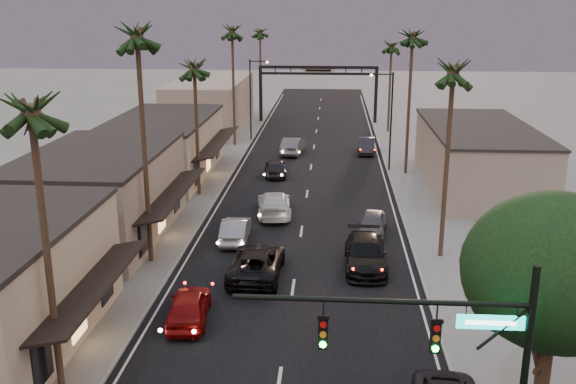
# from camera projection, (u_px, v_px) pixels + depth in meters

# --- Properties ---
(ground) EXTENTS (200.00, 200.00, 0.00)m
(ground) POSITION_uv_depth(u_px,v_px,m) (308.00, 184.00, 54.62)
(ground) COLOR slate
(ground) RESTS_ON ground
(road) EXTENTS (14.00, 120.00, 0.02)m
(road) POSITION_uv_depth(u_px,v_px,m) (311.00, 170.00, 59.41)
(road) COLOR black
(road) RESTS_ON ground
(sidewalk_left) EXTENTS (5.00, 92.00, 0.12)m
(sidewalk_left) POSITION_uv_depth(u_px,v_px,m) (222.00, 151.00, 66.74)
(sidewalk_left) COLOR slate
(sidewalk_left) RESTS_ON ground
(sidewalk_right) EXTENTS (5.00, 92.00, 0.12)m
(sidewalk_right) POSITION_uv_depth(u_px,v_px,m) (406.00, 154.00, 65.46)
(sidewalk_right) COLOR slate
(sidewalk_right) RESTS_ON ground
(storefront_mid) EXTENTS (8.00, 14.00, 5.50)m
(storefront_mid) POSITION_uv_depth(u_px,v_px,m) (99.00, 197.00, 41.32)
(storefront_mid) COLOR gray
(storefront_mid) RESTS_ON ground
(storefront_far) EXTENTS (8.00, 16.00, 5.00)m
(storefront_far) POSITION_uv_depth(u_px,v_px,m) (163.00, 148.00, 56.72)
(storefront_far) COLOR tan
(storefront_far) RESTS_ON ground
(storefront_dist) EXTENTS (8.00, 20.00, 6.00)m
(storefront_dist) POSITION_uv_depth(u_px,v_px,m) (211.00, 104.00, 78.61)
(storefront_dist) COLOR gray
(storefront_dist) RESTS_ON ground
(building_right) EXTENTS (8.00, 18.00, 5.00)m
(building_right) POSITION_uv_depth(u_px,v_px,m) (478.00, 158.00, 52.98)
(building_right) COLOR gray
(building_right) RESTS_ON ground
(traffic_signal) EXTENTS (8.51, 0.22, 7.80)m
(traffic_signal) POSITION_uv_depth(u_px,v_px,m) (459.00, 352.00, 18.34)
(traffic_signal) COLOR black
(traffic_signal) RESTS_ON ground
(corner_tree) EXTENTS (6.20, 6.20, 8.80)m
(corner_tree) POSITION_uv_depth(u_px,v_px,m) (558.00, 278.00, 21.14)
(corner_tree) COLOR #38281C
(corner_tree) RESTS_ON ground
(arch) EXTENTS (15.20, 0.40, 7.27)m
(arch) POSITION_uv_depth(u_px,v_px,m) (318.00, 80.00, 81.81)
(arch) COLOR black
(arch) RESTS_ON ground
(streetlight_right) EXTENTS (2.13, 0.30, 9.00)m
(streetlight_right) POSITION_uv_depth(u_px,v_px,m) (388.00, 113.00, 57.46)
(streetlight_right) COLOR black
(streetlight_right) RESTS_ON ground
(streetlight_left) EXTENTS (2.13, 0.30, 9.00)m
(streetlight_left) POSITION_uv_depth(u_px,v_px,m) (253.00, 93.00, 70.84)
(streetlight_left) COLOR black
(streetlight_left) RESTS_ON ground
(palm_la) EXTENTS (3.20, 3.20, 13.20)m
(palm_la) POSITION_uv_depth(u_px,v_px,m) (30.00, 100.00, 22.32)
(palm_la) COLOR #38281C
(palm_la) RESTS_ON ground
(palm_lb) EXTENTS (3.20, 3.20, 15.20)m
(palm_lb) POSITION_uv_depth(u_px,v_px,m) (137.00, 29.00, 34.22)
(palm_lb) COLOR #38281C
(palm_lb) RESTS_ON ground
(palm_lc) EXTENTS (3.20, 3.20, 12.20)m
(palm_lc) POSITION_uv_depth(u_px,v_px,m) (194.00, 63.00, 48.45)
(palm_lc) COLOR #38281C
(palm_lc) RESTS_ON ground
(palm_ld) EXTENTS (3.20, 3.20, 14.20)m
(palm_ld) POSITION_uv_depth(u_px,v_px,m) (232.00, 28.00, 66.10)
(palm_ld) COLOR #38281C
(palm_ld) RESTS_ON ground
(palm_ra) EXTENTS (3.20, 3.20, 13.20)m
(palm_ra) POSITION_uv_depth(u_px,v_px,m) (454.00, 65.00, 35.52)
(palm_ra) COLOR #38281C
(palm_ra) RESTS_ON ground
(palm_rb) EXTENTS (3.20, 3.20, 14.20)m
(palm_rb) POSITION_uv_depth(u_px,v_px,m) (413.00, 33.00, 54.41)
(palm_rb) COLOR #38281C
(palm_rb) RESTS_ON ground
(palm_rc) EXTENTS (3.20, 3.20, 12.20)m
(palm_rc) POSITION_uv_depth(u_px,v_px,m) (392.00, 43.00, 74.11)
(palm_rc) COLOR #38281C
(palm_rc) RESTS_ON ground
(palm_far) EXTENTS (3.20, 3.20, 13.20)m
(palm_far) POSITION_uv_depth(u_px,v_px,m) (260.00, 30.00, 88.38)
(palm_far) COLOR #38281C
(palm_far) RESTS_ON ground
(oncoming_red) EXTENTS (2.28, 4.77, 1.57)m
(oncoming_red) POSITION_uv_depth(u_px,v_px,m) (189.00, 306.00, 30.70)
(oncoming_red) COLOR maroon
(oncoming_red) RESTS_ON ground
(oncoming_pickup) EXTENTS (2.90, 6.06, 1.67)m
(oncoming_pickup) POSITION_uv_depth(u_px,v_px,m) (257.00, 262.00, 35.77)
(oncoming_pickup) COLOR black
(oncoming_pickup) RESTS_ON ground
(oncoming_silver) EXTENTS (1.78, 4.69, 1.53)m
(oncoming_silver) POSITION_uv_depth(u_px,v_px,m) (235.00, 230.00, 41.20)
(oncoming_silver) COLOR gray
(oncoming_silver) RESTS_ON ground
(oncoming_white) EXTENTS (2.96, 6.00, 1.68)m
(oncoming_white) POSITION_uv_depth(u_px,v_px,m) (274.00, 204.00, 46.37)
(oncoming_white) COLOR silver
(oncoming_white) RESTS_ON ground
(oncoming_dgrey) EXTENTS (2.37, 4.74, 1.55)m
(oncoming_dgrey) POSITION_uv_depth(u_px,v_px,m) (275.00, 167.00, 57.01)
(oncoming_dgrey) COLOR black
(oncoming_dgrey) RESTS_ON ground
(oncoming_grey_far) EXTENTS (2.29, 5.31, 1.70)m
(oncoming_grey_far) POSITION_uv_depth(u_px,v_px,m) (292.00, 146.00, 65.48)
(oncoming_grey_far) COLOR #55545A
(oncoming_grey_far) RESTS_ON ground
(curbside_black) EXTENTS (2.36, 5.81, 1.69)m
(curbside_black) POSITION_uv_depth(u_px,v_px,m) (365.00, 254.00, 36.97)
(curbside_black) COLOR black
(curbside_black) RESTS_ON ground
(curbside_grey) EXTENTS (2.29, 4.54, 1.48)m
(curbside_grey) POSITION_uv_depth(u_px,v_px,m) (372.00, 224.00, 42.41)
(curbside_grey) COLOR #49484D
(curbside_grey) RESTS_ON ground
(curbside_far) EXTENTS (1.89, 4.79, 1.55)m
(curbside_far) POSITION_uv_depth(u_px,v_px,m) (366.00, 146.00, 65.87)
(curbside_far) COLOR black
(curbside_far) RESTS_ON ground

